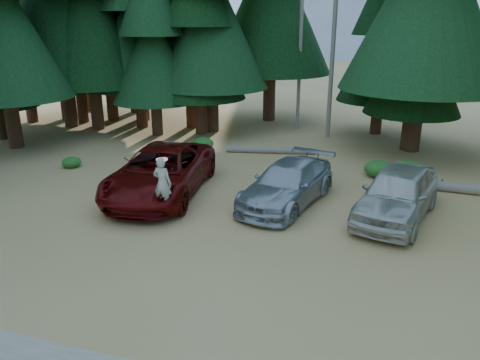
{
  "coord_description": "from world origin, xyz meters",
  "views": [
    {
      "loc": [
        3.76,
        -11.21,
        6.32
      ],
      "look_at": [
        -0.59,
        2.64,
        1.25
      ],
      "focal_mm": 35.0,
      "sensor_mm": 36.0,
      "label": 1
    }
  ],
  "objects_px": {
    "red_pickup": "(161,171)",
    "silver_minivan_right": "(398,194)",
    "log_left": "(271,150)",
    "log_mid": "(406,173)",
    "silver_minivan_center": "(287,184)",
    "frisbee_player": "(162,183)"
  },
  "relations": [
    {
      "from": "red_pickup",
      "to": "silver_minivan_right",
      "type": "distance_m",
      "value": 8.42
    },
    {
      "from": "log_left",
      "to": "log_mid",
      "type": "distance_m",
      "value": 6.46
    },
    {
      "from": "silver_minivan_center",
      "to": "log_left",
      "type": "height_order",
      "value": "silver_minivan_center"
    },
    {
      "from": "log_left",
      "to": "log_mid",
      "type": "xyz_separation_m",
      "value": [
        6.25,
        -1.64,
        -0.02
      ]
    },
    {
      "from": "frisbee_player",
      "to": "log_left",
      "type": "bearing_deg",
      "value": -94.2
    },
    {
      "from": "silver_minivan_right",
      "to": "silver_minivan_center",
      "type": "bearing_deg",
      "value": -168.56
    },
    {
      "from": "log_mid",
      "to": "log_left",
      "type": "bearing_deg",
      "value": -163.52
    },
    {
      "from": "silver_minivan_right",
      "to": "log_mid",
      "type": "distance_m",
      "value": 4.77
    },
    {
      "from": "red_pickup",
      "to": "frisbee_player",
      "type": "distance_m",
      "value": 2.72
    },
    {
      "from": "red_pickup",
      "to": "silver_minivan_right",
      "type": "bearing_deg",
      "value": -5.26
    },
    {
      "from": "silver_minivan_right",
      "to": "frisbee_player",
      "type": "bearing_deg",
      "value": -145.61
    },
    {
      "from": "silver_minivan_right",
      "to": "log_left",
      "type": "relative_size",
      "value": 1.15
    },
    {
      "from": "frisbee_player",
      "to": "log_mid",
      "type": "bearing_deg",
      "value": -131.64
    },
    {
      "from": "silver_minivan_center",
      "to": "log_left",
      "type": "bearing_deg",
      "value": 121.97
    },
    {
      "from": "red_pickup",
      "to": "log_left",
      "type": "bearing_deg",
      "value": 61.38
    },
    {
      "from": "red_pickup",
      "to": "log_mid",
      "type": "relative_size",
      "value": 2.02
    },
    {
      "from": "silver_minivan_center",
      "to": "log_mid",
      "type": "height_order",
      "value": "silver_minivan_center"
    },
    {
      "from": "silver_minivan_center",
      "to": "silver_minivan_right",
      "type": "height_order",
      "value": "silver_minivan_right"
    },
    {
      "from": "silver_minivan_right",
      "to": "frisbee_player",
      "type": "height_order",
      "value": "frisbee_player"
    },
    {
      "from": "red_pickup",
      "to": "silver_minivan_right",
      "type": "height_order",
      "value": "red_pickup"
    },
    {
      "from": "silver_minivan_right",
      "to": "log_left",
      "type": "xyz_separation_m",
      "value": [
        -5.83,
        6.34,
        -0.7
      ]
    },
    {
      "from": "log_left",
      "to": "frisbee_player",
      "type": "bearing_deg",
      "value": -109.68
    }
  ]
}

